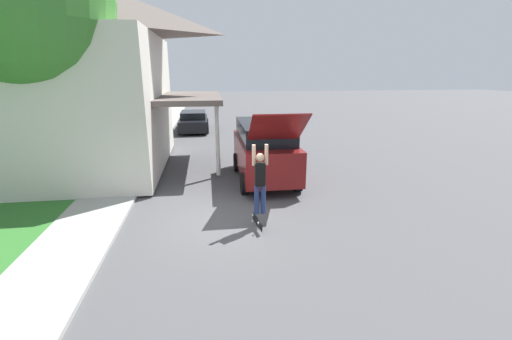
% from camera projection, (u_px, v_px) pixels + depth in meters
% --- Properties ---
extents(ground_plane, '(120.00, 120.00, 0.00)m').
position_uv_depth(ground_plane, '(224.00, 219.00, 9.52)').
color(ground_plane, '#49494C').
extents(lawn, '(10.00, 80.00, 0.08)m').
position_uv_depth(lawn, '(22.00, 169.00, 14.11)').
color(lawn, '#2D6B28').
rests_on(lawn, ground_plane).
extents(sidewalk, '(1.80, 80.00, 0.10)m').
position_uv_depth(sidewalk, '(133.00, 165.00, 14.71)').
color(sidewalk, '#9E9E99').
rests_on(sidewalk, ground_plane).
extents(house, '(13.21, 8.77, 8.12)m').
position_uv_depth(house, '(18.00, 61.00, 12.93)').
color(house, beige).
rests_on(house, lawn).
extents(lawn_tree_far, '(4.37, 4.37, 6.52)m').
position_uv_depth(lawn_tree_far, '(126.00, 62.00, 19.13)').
color(lawn_tree_far, brown).
rests_on(lawn_tree_far, lawn).
extents(suv_parked, '(2.05, 5.20, 2.83)m').
position_uv_depth(suv_parked, '(264.00, 149.00, 12.56)').
color(suv_parked, maroon).
rests_on(suv_parked, ground_plane).
extents(car_down_street, '(1.97, 4.51, 1.32)m').
position_uv_depth(car_down_street, '(194.00, 121.00, 23.29)').
color(car_down_street, black).
rests_on(car_down_street, ground_plane).
extents(skateboarder, '(0.41, 0.21, 1.83)m').
position_uv_depth(skateboarder, '(260.00, 179.00, 8.67)').
color(skateboarder, navy).
rests_on(skateboarder, ground_plane).
extents(skateboard, '(0.19, 0.82, 0.24)m').
position_uv_depth(skateboard, '(257.00, 222.00, 8.85)').
color(skateboard, black).
rests_on(skateboard, ground_plane).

